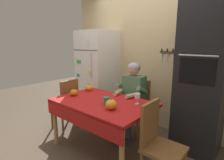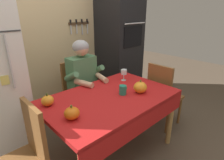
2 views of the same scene
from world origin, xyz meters
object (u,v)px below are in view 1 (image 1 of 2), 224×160
Objects in this scene: chair_right_side at (158,140)px; seated_person at (131,94)px; refrigerator at (98,75)px; wine_glass at (137,96)px; pumpkin_large at (111,105)px; coffee_mug at (106,101)px; pumpkin_small at (89,88)px; pumpkin_medium at (74,92)px; dining_table at (102,107)px; chair_behind_person at (137,104)px; chair_left_side at (67,103)px; wall_oven at (202,80)px.

seated_person is at bearing 140.11° from chair_right_side.
refrigerator is 12.35× the size of wine_glass.
pumpkin_large is (-0.60, -0.07, 0.29)m from chair_right_side.
refrigerator is at bearing 155.12° from wine_glass.
coffee_mug is 0.77m from pumpkin_small.
pumpkin_small is (-0.66, -0.33, 0.05)m from seated_person.
pumpkin_medium reaches higher than pumpkin_small.
seated_person is at bearing 80.95° from dining_table.
chair_behind_person is 0.75× the size of seated_person.
pumpkin_large is at bearing -173.01° from chair_right_side.
pumpkin_small is (-0.87, 0.42, -0.01)m from pumpkin_large.
dining_table is 0.55m from pumpkin_medium.
chair_right_side is 0.67m from pumpkin_large.
seated_person reaches higher than pumpkin_medium.
refrigerator reaches higher than chair_left_side.
refrigerator reaches higher than pumpkin_large.
chair_behind_person is at bearing 92.26° from coffee_mug.
pumpkin_small is at bearing 166.71° from chair_right_side.
seated_person is 0.65m from coffee_mug.
seated_person is 1.34× the size of chair_left_side.
wall_oven reaches higher than pumpkin_small.
pumpkin_large reaches higher than dining_table.
seated_person is 1.17m from chair_left_side.
chair_left_side is 1.40m from wine_glass.
chair_right_side is 6.38× the size of wine_glass.
chair_behind_person is (0.10, 0.79, -0.14)m from dining_table.
seated_person is 0.74m from pumpkin_small.
chair_right_side is 7.13× the size of pumpkin_medium.
chair_left_side is (-1.95, -0.88, -0.54)m from wall_oven.
wall_oven is 1.14m from chair_right_side.
chair_left_side is (-1.00, -0.75, 0.00)m from chair_behind_person.
chair_left_side is 0.49m from pumpkin_small.
chair_behind_person reaches higher than wine_glass.
coffee_mug is at bearing 149.30° from pumpkin_large.
wall_oven reaches higher than chair_behind_person.
coffee_mug is at bearing -138.03° from wine_glass.
chair_left_side reaches higher than dining_table.
wall_oven is at bearing 41.31° from dining_table.
pumpkin_large is (0.17, -0.10, 0.01)m from coffee_mug.
seated_person is 9.54× the size of pumpkin_medium.
coffee_mug is 0.72× the size of pumpkin_large.
chair_right_side reaches higher than pumpkin_small.
chair_behind_person is 6.34× the size of pumpkin_large.
dining_table is at bearing -138.69° from wall_oven.
chair_right_side is (0.80, -0.67, -0.23)m from seated_person.
chair_behind_person is 8.81× the size of coffee_mug.
chair_left_side reaches higher than pumpkin_small.
pumpkin_large reaches higher than pumpkin_medium.
pumpkin_medium is 1.05× the size of pumpkin_small.
seated_person is (0.00, -0.19, 0.23)m from chair_behind_person.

